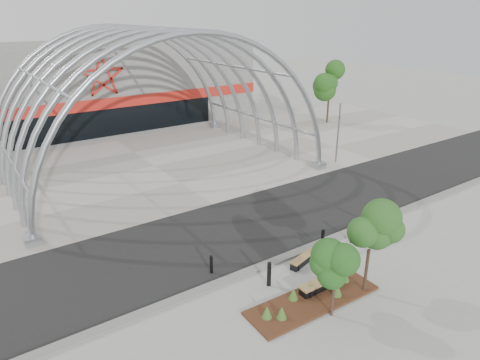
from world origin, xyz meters
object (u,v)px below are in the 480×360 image
Objects in this scene: bollard_2 at (323,240)px; street_tree_0 at (336,263)px; bench_1 at (304,260)px; bench_0 at (322,285)px; signal_pole at (338,132)px; street_tree_1 at (371,232)px.

street_tree_0 is at bearing -130.64° from bollard_2.
bench_1 is 1.72m from bollard_2.
bench_0 is 1.24× the size of bench_1.
signal_pole reaches higher than street_tree_1.
street_tree_0 is (-13.62, -12.74, -0.06)m from signal_pole.
signal_pole is 1.17× the size of street_tree_1.
street_tree_1 reaches higher than street_tree_0.
bollard_2 is (3.28, 3.82, -1.85)m from street_tree_0.
signal_pole reaches higher than bench_1.
street_tree_0 is 3.12× the size of bollard_2.
street_tree_0 is 4.36m from bench_1.
bench_0 is at bearing 140.96° from street_tree_1.
street_tree_1 is 1.70× the size of bench_0.
street_tree_0 is 5.36m from bollard_2.
signal_pole reaches higher than street_tree_0.
street_tree_0 reaches higher than bench_1.
bollard_2 is at bearing -139.24° from signal_pole.
street_tree_1 is 4.13m from bench_1.
street_tree_1 is at bearing -39.04° from bench_0.
bench_0 is 2.21× the size of bollard_2.
signal_pole is 1.99× the size of bench_0.
street_tree_1 is at bearing 7.39° from street_tree_0.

